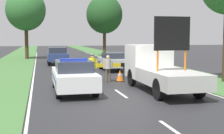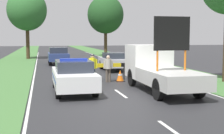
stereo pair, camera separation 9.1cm
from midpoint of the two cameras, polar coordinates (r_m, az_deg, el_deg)
The scene contains 15 objects.
ground_plane at distance 14.12m, azimuth 1.83°, elevation -5.17°, with size 160.00×160.00×0.00m, color #28282B.
lane_markings at distance 24.84m, azimuth -4.76°, elevation -0.54°, with size 8.20×59.65×0.01m.
grass_verge_left at distance 33.60m, azimuth -17.51°, elevation 0.82°, with size 4.04×120.00×0.03m.
grass_verge_right at distance 34.90m, azimuth 3.15°, elevation 1.23°, with size 4.04×120.00×0.03m.
police_car at distance 14.93m, azimuth -7.22°, elevation -1.61°, with size 1.84×4.84×1.62m.
work_truck at distance 15.64m, azimuth 8.17°, elevation -0.12°, with size 2.07×6.10×3.51m.
road_barrier at distance 18.83m, azimuth -1.48°, elevation 0.13°, with size 2.98×0.08×1.03m.
police_officer at distance 17.71m, azimuth -3.81°, elevation 0.19°, with size 0.59×0.38×1.64m.
pedestrian_civilian at distance 18.05m, azimuth -0.89°, elevation 0.10°, with size 0.56×0.36×1.56m.
traffic_cone_near_police at distance 15.94m, azimuth 12.94°, elevation -3.14°, with size 0.37×0.37×0.52m.
traffic_cone_centre_front at distance 18.43m, azimuth 1.30°, elevation -1.58°, with size 0.50×0.50×0.69m.
queued_car_sedan_silver at distance 24.35m, azimuth 0.13°, elevation 1.11°, with size 1.74×4.08×1.40m.
queued_car_hatch_blue at distance 30.32m, azimuth -10.05°, elevation 2.09°, with size 1.86×4.08×1.63m.
roadside_tree_near_right at distance 42.59m, azimuth -1.46°, elevation 9.54°, with size 4.87×4.87×8.19m.
roadside_tree_mid_left at distance 38.43m, azimuth -15.56°, elevation 9.98°, with size 4.62×4.62×8.19m.
Camera 1 is at (-3.63, -13.39, 2.62)m, focal length 50.00 mm.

